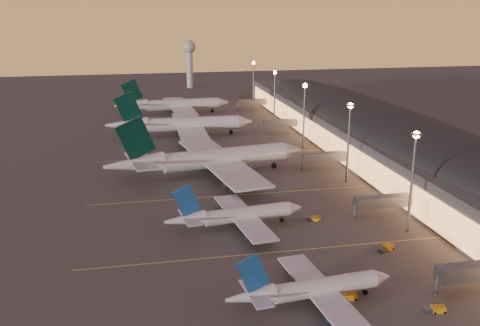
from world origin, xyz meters
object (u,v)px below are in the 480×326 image
at_px(airliner_narrow_north, 236,215).
at_px(baggage_tug_a, 348,297).
at_px(radar_tower, 189,56).
at_px(airliner_wide_near, 209,159).
at_px(baggage_tug_d, 386,248).
at_px(airliner_wide_mid, 181,124).
at_px(baggage_tug_c, 314,218).
at_px(airliner_wide_far, 173,105).
at_px(baggage_tug_b, 436,309).
at_px(airliner_narrow_south, 311,289).

distance_m(airliner_narrow_north, baggage_tug_a, 41.20).
bearing_deg(baggage_tug_a, airliner_narrow_north, 118.58).
bearing_deg(radar_tower, airliner_wide_near, -94.58).
bearing_deg(radar_tower, baggage_tug_d, -86.66).
distance_m(airliner_wide_near, baggage_tug_a, 85.06).
height_order(airliner_narrow_north, baggage_tug_d, airliner_narrow_north).
bearing_deg(airliner_narrow_north, radar_tower, 79.29).
height_order(airliner_wide_mid, radar_tower, radar_tower).
bearing_deg(baggage_tug_c, airliner_wide_near, 136.87).
height_order(airliner_wide_mid, baggage_tug_d, airliner_wide_mid).
distance_m(airliner_wide_mid, airliner_wide_far, 50.81).
xyz_separation_m(airliner_narrow_north, airliner_wide_near, (-0.32, 45.15, 2.28)).
bearing_deg(baggage_tug_b, airliner_wide_near, 114.14).
distance_m(radar_tower, baggage_tug_c, 249.48).
distance_m(airliner_narrow_north, airliner_wide_mid, 103.86).
bearing_deg(baggage_tug_b, airliner_wide_mid, 108.81).
height_order(airliner_narrow_north, baggage_tug_b, airliner_narrow_north).
height_order(airliner_narrow_south, baggage_tug_c, airliner_narrow_south).
bearing_deg(airliner_wide_near, baggage_tug_b, -81.77).
bearing_deg(airliner_wide_far, airliner_wide_mid, -94.26).
xyz_separation_m(airliner_wide_mid, baggage_tug_a, (18.64, -142.21, -4.74)).
height_order(airliner_wide_far, baggage_tug_d, airliner_wide_far).
relative_size(airliner_narrow_south, baggage_tug_a, 8.40).
bearing_deg(airliner_wide_far, airliner_wide_near, -91.84).
bearing_deg(baggage_tug_c, radar_tower, 112.11).
relative_size(radar_tower, baggage_tug_d, 7.29).
bearing_deg(airliner_narrow_south, airliner_narrow_north, 94.57).
bearing_deg(airliner_narrow_south, baggage_tug_b, -24.45).
distance_m(airliner_wide_far, baggage_tug_a, 193.89).
bearing_deg(airliner_narrow_south, baggage_tug_c, 64.37).
xyz_separation_m(baggage_tug_b, baggage_tug_d, (2.97, 26.06, 0.05)).
bearing_deg(baggage_tug_a, airliner_wide_far, 103.15).
relative_size(airliner_wide_near, airliner_wide_mid, 1.08).
distance_m(airliner_wide_mid, baggage_tug_d, 128.85).
bearing_deg(baggage_tug_a, airliner_narrow_south, -171.14).
bearing_deg(airliner_wide_near, radar_tower, 75.94).
bearing_deg(airliner_wide_mid, airliner_wide_far, 89.77).
bearing_deg(baggage_tug_d, airliner_wide_near, 86.67).
xyz_separation_m(airliner_wide_near, baggage_tug_d, (32.08, -65.06, -5.09)).
distance_m(airliner_wide_far, baggage_tug_b, 203.14).
bearing_deg(airliner_narrow_south, baggage_tug_d, 31.29).
bearing_deg(baggage_tug_b, airliner_narrow_south, 167.68).
relative_size(baggage_tug_a, baggage_tug_b, 1.01).
bearing_deg(airliner_wide_near, baggage_tug_c, -73.51).
xyz_separation_m(airliner_narrow_south, baggage_tug_a, (7.55, 0.13, -2.59)).
distance_m(baggage_tug_b, baggage_tug_c, 47.39).
xyz_separation_m(radar_tower, baggage_tug_d, (15.73, -269.24, -21.30)).
relative_size(airliner_narrow_north, airliner_wide_mid, 0.58).
xyz_separation_m(airliner_narrow_north, radar_tower, (16.03, 249.33, 18.49)).
relative_size(baggage_tug_c, baggage_tug_d, 0.89).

